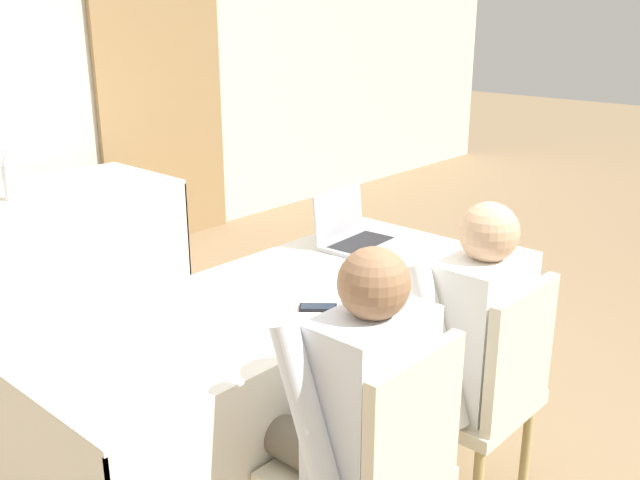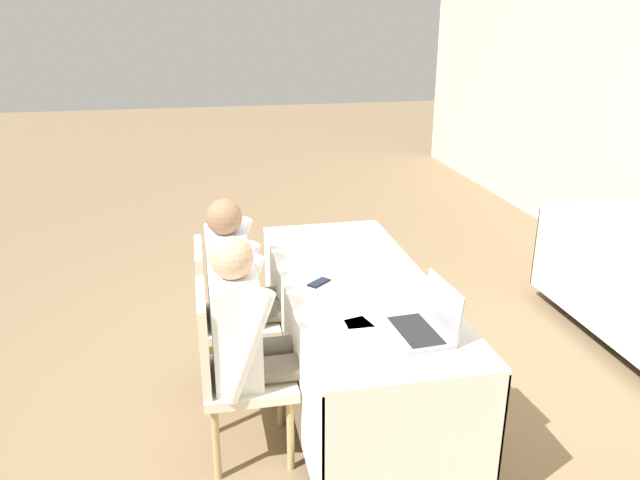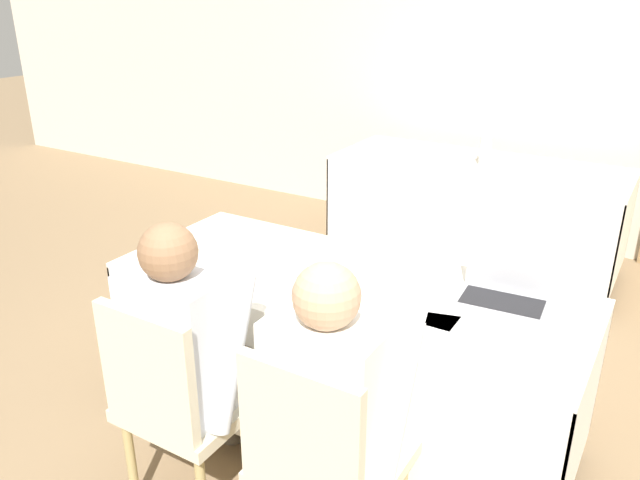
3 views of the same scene
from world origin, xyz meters
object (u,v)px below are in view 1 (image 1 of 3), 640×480
object	(u,v)px
cell_phone	(318,307)
water_bottle	(9,177)
laptop	(354,235)
person_white_shirt	(461,337)
chair_near_left	(376,468)
chair_near_right	(484,388)
person_checkered_shirt	(350,406)

from	to	relation	value
cell_phone	water_bottle	distance (m)	2.22
laptop	person_white_shirt	size ratio (longest dim) A/B	0.31
laptop	chair_near_left	xyz separation A→B (m)	(-0.91, -0.84, -0.30)
chair_near_right	water_bottle	bearing A→B (deg)	-82.55
chair_near_left	water_bottle	bearing A→B (deg)	-95.31
chair_near_left	cell_phone	bearing A→B (deg)	-120.56
laptop	chair_near_left	distance (m)	1.28
cell_phone	chair_near_left	distance (m)	0.63
cell_phone	chair_near_left	world-z (taller)	chair_near_left
chair_near_left	chair_near_right	bearing A→B (deg)	-180.00
water_bottle	person_checkered_shirt	distance (m)	2.63
cell_phone	person_white_shirt	xyz separation A→B (m)	(0.32, -0.39, -0.10)
cell_phone	chair_near_left	xyz separation A→B (m)	(-0.29, -0.49, -0.26)
cell_phone	chair_near_right	size ratio (longest dim) A/B	0.16
chair_near_left	person_white_shirt	distance (m)	0.64
chair_near_left	person_checkered_shirt	xyz separation A→B (m)	(0.00, 0.10, 0.16)
person_checkered_shirt	person_white_shirt	distance (m)	0.61
chair_near_left	chair_near_right	size ratio (longest dim) A/B	1.00
laptop	water_bottle	size ratio (longest dim) A/B	1.25
laptop	cell_phone	bearing A→B (deg)	-154.68
laptop	person_checkered_shirt	distance (m)	1.18
water_bottle	person_checkered_shirt	bearing A→B (deg)	-95.52
chair_near_right	person_checkered_shirt	world-z (taller)	person_checkered_shirt
person_white_shirt	water_bottle	bearing A→B (deg)	-82.26
chair_near_right	person_white_shirt	size ratio (longest dim) A/B	0.78
chair_near_right	person_white_shirt	bearing A→B (deg)	-90.00
chair_near_left	person_white_shirt	xyz separation A→B (m)	(0.61, 0.10, 0.16)
water_bottle	person_white_shirt	bearing A→B (deg)	-82.26
cell_phone	water_bottle	world-z (taller)	water_bottle
person_white_shirt	chair_near_right	bearing A→B (deg)	90.00
water_bottle	laptop	bearing A→B (deg)	-70.51
water_bottle	chair_near_left	world-z (taller)	water_bottle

